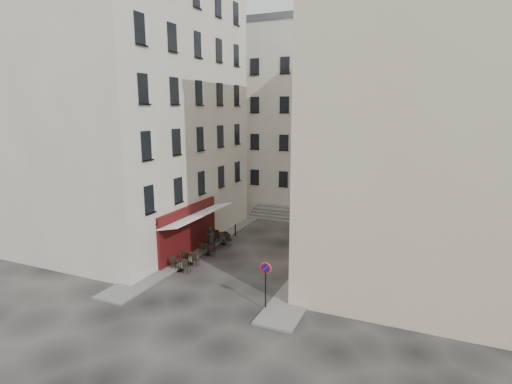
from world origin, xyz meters
The scene contains 18 objects.
ground centered at (0.00, 0.00, 0.00)m, with size 90.00×90.00×0.00m, color black.
sidewalk_left centered at (-4.50, 4.00, 0.06)m, with size 2.00×22.00×0.12m, color slate.
sidewalk_right centered at (4.50, 3.00, 0.06)m, with size 2.00×18.00×0.12m, color slate.
building_left centered at (-10.50, 3.00, 10.31)m, with size 12.20×16.20×20.60m.
building_right centered at (10.50, 3.50, 9.31)m, with size 12.20×14.20×18.60m.
building_back centered at (-1.00, 19.00, 9.31)m, with size 18.20×10.20×18.60m.
cafe_storefront centered at (-4.32, 1.00, 1.88)m, with size 1.74×7.30×3.50m.
stone_steps centered at (0.00, 12.57, 0.40)m, with size 9.00×3.15×0.80m.
bollard_near centered at (-3.25, -1.00, 0.53)m, with size 0.12×0.12×0.98m.
bollard_mid centered at (-3.25, 2.50, 0.53)m, with size 0.12×0.12×0.98m.
bollard_far centered at (-3.25, 6.00, 0.53)m, with size 0.12×0.12×0.98m.
no_parking_sign centered at (3.55, -4.32, 1.80)m, with size 0.58×0.10×2.54m.
bistro_table_a centered at (-3.22, -1.88, 0.49)m, with size 1.35×0.63×0.95m.
bistro_table_b centered at (-3.24, -0.72, 0.45)m, with size 1.26×0.59×0.88m.
bistro_table_c centered at (-3.09, 1.28, 0.44)m, with size 1.23×0.57×0.86m.
bistro_table_d centered at (-3.13, 3.71, 0.50)m, with size 1.38×0.65×0.97m.
bistro_table_e centered at (-3.60, 4.42, 0.43)m, with size 1.20×0.56×0.85m.
pedestrian centered at (-3.20, 1.98, 0.94)m, with size 0.68×0.45×1.87m, color black.
Camera 1 is at (10.55, -21.78, 10.05)m, focal length 28.00 mm.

